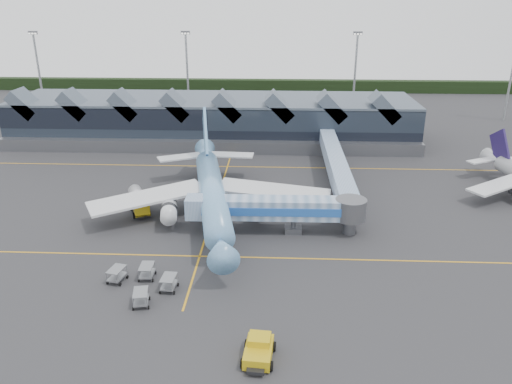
{
  "coord_description": "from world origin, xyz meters",
  "views": [
    {
      "loc": [
        9.83,
        -64.09,
        31.28
      ],
      "look_at": [
        6.79,
        2.12,
        5.0
      ],
      "focal_mm": 35.0,
      "sensor_mm": 36.0,
      "label": 1
    }
  ],
  "objects_px": {
    "jet_bridge": "(286,209)",
    "fuel_truck": "(138,200)",
    "pushback_tug": "(259,350)",
    "main_airliner": "(212,190)"
  },
  "relations": [
    {
      "from": "jet_bridge",
      "to": "fuel_truck",
      "type": "xyz_separation_m",
      "value": [
        -22.78,
        6.92,
        -1.88
      ]
    },
    {
      "from": "jet_bridge",
      "to": "fuel_truck",
      "type": "distance_m",
      "value": 23.88
    },
    {
      "from": "jet_bridge",
      "to": "pushback_tug",
      "type": "distance_m",
      "value": 26.71
    },
    {
      "from": "main_airliner",
      "to": "fuel_truck",
      "type": "distance_m",
      "value": 11.96
    },
    {
      "from": "main_airliner",
      "to": "fuel_truck",
      "type": "relative_size",
      "value": 4.88
    },
    {
      "from": "main_airliner",
      "to": "fuel_truck",
      "type": "xyz_separation_m",
      "value": [
        -11.68,
        1.11,
        -2.35
      ]
    },
    {
      "from": "jet_bridge",
      "to": "main_airliner",
      "type": "bearing_deg",
      "value": 151.7
    },
    {
      "from": "main_airliner",
      "to": "pushback_tug",
      "type": "distance_m",
      "value": 33.48
    },
    {
      "from": "main_airliner",
      "to": "jet_bridge",
      "type": "bearing_deg",
      "value": -38.46
    },
    {
      "from": "main_airliner",
      "to": "fuel_truck",
      "type": "height_order",
      "value": "main_airliner"
    }
  ]
}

